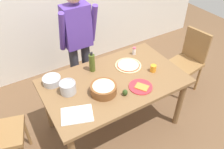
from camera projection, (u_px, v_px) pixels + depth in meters
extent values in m
plane|color=brown|center=(114.00, 123.00, 3.05)|extent=(8.00, 8.00, 0.00)
cube|color=brown|center=(114.00, 82.00, 2.58)|extent=(1.60, 0.96, 0.04)
cylinder|color=brown|center=(180.00, 103.00, 2.84)|extent=(0.07, 0.07, 0.72)
cylinder|color=brown|center=(47.00, 106.00, 2.80)|extent=(0.07, 0.07, 0.72)
cylinder|color=brown|center=(141.00, 70.00, 3.38)|extent=(0.07, 0.07, 0.72)
cylinder|color=#2D2D38|center=(76.00, 73.00, 3.22)|extent=(0.12, 0.12, 0.85)
cylinder|color=#2D2D38|center=(87.00, 69.00, 3.29)|extent=(0.12, 0.12, 0.85)
cube|color=#56389E|center=(77.00, 26.00, 2.81)|extent=(0.34, 0.20, 0.55)
cylinder|color=#56389E|center=(62.00, 32.00, 2.70)|extent=(0.07, 0.21, 0.55)
cylinder|color=#56389E|center=(94.00, 24.00, 2.86)|extent=(0.07, 0.21, 0.55)
cube|color=olive|center=(4.00, 134.00, 2.34)|extent=(0.49, 0.49, 0.05)
cylinder|color=olive|center=(27.00, 132.00, 2.66)|extent=(0.04, 0.04, 0.45)
cube|color=olive|center=(185.00, 64.00, 3.30)|extent=(0.45, 0.45, 0.05)
cube|color=olive|center=(196.00, 45.00, 3.23)|extent=(0.09, 0.38, 0.45)
cylinder|color=olive|center=(166.00, 76.00, 3.47)|extent=(0.04, 0.04, 0.45)
cylinder|color=olive|center=(184.00, 88.00, 3.27)|extent=(0.04, 0.04, 0.45)
cylinder|color=olive|center=(180.00, 68.00, 3.64)|extent=(0.04, 0.04, 0.45)
cylinder|color=olive|center=(198.00, 78.00, 3.43)|extent=(0.04, 0.04, 0.45)
cylinder|color=beige|center=(128.00, 65.00, 2.78)|extent=(0.32, 0.32, 0.01)
cylinder|color=#B22D1E|center=(128.00, 65.00, 2.77)|extent=(0.28, 0.28, 0.00)
cylinder|color=beige|center=(128.00, 65.00, 2.77)|extent=(0.26, 0.26, 0.00)
cylinder|color=red|center=(141.00, 87.00, 2.48)|extent=(0.26, 0.26, 0.01)
cube|color=#CC8438|center=(142.00, 87.00, 2.45)|extent=(0.16, 0.17, 0.01)
cylinder|color=brown|center=(104.00, 89.00, 2.38)|extent=(0.28, 0.28, 0.10)
ellipsoid|color=beige|center=(103.00, 86.00, 2.36)|extent=(0.25, 0.25, 0.05)
cylinder|color=#B7B7BC|center=(52.00, 81.00, 2.50)|extent=(0.20, 0.20, 0.08)
cylinder|color=#47561E|center=(92.00, 63.00, 2.64)|extent=(0.07, 0.07, 0.22)
cylinder|color=black|center=(91.00, 54.00, 2.56)|extent=(0.03, 0.03, 0.04)
cylinder|color=#B7B7BC|center=(68.00, 88.00, 2.38)|extent=(0.17, 0.17, 0.12)
torus|color=#A5A5AD|center=(67.00, 83.00, 2.34)|extent=(0.17, 0.17, 0.01)
cylinder|color=orange|center=(153.00, 68.00, 2.67)|extent=(0.07, 0.07, 0.08)
cylinder|color=white|center=(134.00, 51.00, 2.95)|extent=(0.04, 0.04, 0.09)
cylinder|color=#D84C66|center=(134.00, 48.00, 2.92)|extent=(0.04, 0.04, 0.02)
cube|color=white|center=(77.00, 115.00, 2.16)|extent=(0.36, 0.31, 0.01)
ellipsoid|color=#2D4219|center=(125.00, 92.00, 2.36)|extent=(0.06, 0.06, 0.07)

